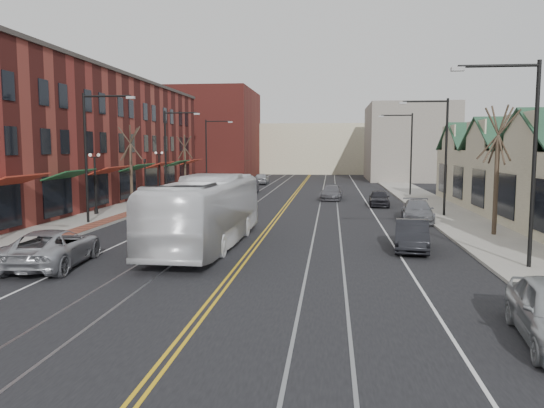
% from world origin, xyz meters
% --- Properties ---
extents(ground, '(160.00, 160.00, 0.00)m').
position_xyz_m(ground, '(0.00, 0.00, 0.00)').
color(ground, black).
rests_on(ground, ground).
extents(sidewalk_left, '(4.00, 120.00, 0.15)m').
position_xyz_m(sidewalk_left, '(-12.00, 20.00, 0.07)').
color(sidewalk_left, gray).
rests_on(sidewalk_left, ground).
extents(sidewalk_right, '(4.00, 120.00, 0.15)m').
position_xyz_m(sidewalk_right, '(12.00, 20.00, 0.07)').
color(sidewalk_right, gray).
rests_on(sidewalk_right, ground).
extents(building_left, '(10.00, 50.00, 11.00)m').
position_xyz_m(building_left, '(-19.00, 27.00, 5.50)').
color(building_left, maroon).
rests_on(building_left, ground).
extents(backdrop_left, '(14.00, 18.00, 14.00)m').
position_xyz_m(backdrop_left, '(-16.00, 70.00, 7.00)').
color(backdrop_left, maroon).
rests_on(backdrop_left, ground).
extents(backdrop_mid, '(22.00, 14.00, 9.00)m').
position_xyz_m(backdrop_mid, '(0.00, 85.00, 4.50)').
color(backdrop_mid, '#B8AF8E').
rests_on(backdrop_mid, ground).
extents(backdrop_right, '(12.00, 16.00, 11.00)m').
position_xyz_m(backdrop_right, '(15.00, 65.00, 5.50)').
color(backdrop_right, slate).
rests_on(backdrop_right, ground).
extents(streetlight_l_1, '(3.33, 0.25, 8.00)m').
position_xyz_m(streetlight_l_1, '(-11.05, 16.00, 5.03)').
color(streetlight_l_1, black).
rests_on(streetlight_l_1, sidewalk_left).
extents(streetlight_l_2, '(3.33, 0.25, 8.00)m').
position_xyz_m(streetlight_l_2, '(-11.05, 32.00, 5.03)').
color(streetlight_l_2, black).
rests_on(streetlight_l_2, sidewalk_left).
extents(streetlight_l_3, '(3.33, 0.25, 8.00)m').
position_xyz_m(streetlight_l_3, '(-11.05, 48.00, 5.03)').
color(streetlight_l_3, black).
rests_on(streetlight_l_3, sidewalk_left).
extents(streetlight_r_0, '(3.33, 0.25, 8.00)m').
position_xyz_m(streetlight_r_0, '(11.05, 6.00, 5.03)').
color(streetlight_r_0, black).
rests_on(streetlight_r_0, sidewalk_right).
extents(streetlight_r_1, '(3.33, 0.25, 8.00)m').
position_xyz_m(streetlight_r_1, '(11.05, 22.00, 5.03)').
color(streetlight_r_1, black).
rests_on(streetlight_r_1, sidewalk_right).
extents(streetlight_r_2, '(3.33, 0.25, 8.00)m').
position_xyz_m(streetlight_r_2, '(11.05, 38.00, 5.03)').
color(streetlight_r_2, black).
rests_on(streetlight_r_2, sidewalk_right).
extents(lamppost_l_2, '(0.84, 0.28, 4.27)m').
position_xyz_m(lamppost_l_2, '(-12.80, 20.00, 2.20)').
color(lamppost_l_2, black).
rests_on(lamppost_l_2, sidewalk_left).
extents(lamppost_l_3, '(0.84, 0.28, 4.27)m').
position_xyz_m(lamppost_l_3, '(-12.80, 34.00, 2.20)').
color(lamppost_l_3, black).
rests_on(lamppost_l_3, sidewalk_left).
extents(tree_left_near, '(1.78, 1.37, 6.48)m').
position_xyz_m(tree_left_near, '(-12.50, 26.00, 3.51)').
color(tree_left_near, '#382B21').
rests_on(tree_left_near, sidewalk_left).
extents(tree_left_far, '(1.66, 1.28, 6.02)m').
position_xyz_m(tree_left_far, '(-12.50, 42.00, 3.28)').
color(tree_left_far, '#382B21').
rests_on(tree_left_far, sidewalk_left).
extents(tree_right_mid, '(1.90, 1.46, 6.93)m').
position_xyz_m(tree_right_mid, '(12.50, 14.00, 3.75)').
color(tree_right_mid, '#382B21').
rests_on(tree_right_mid, sidewalk_right).
extents(manhole_far, '(0.60, 0.60, 0.02)m').
position_xyz_m(manhole_far, '(-11.20, 8.00, 0.16)').
color(manhole_far, '#592D19').
rests_on(manhole_far, sidewalk_left).
extents(traffic_signal, '(0.18, 0.15, 3.80)m').
position_xyz_m(traffic_signal, '(-10.60, 24.00, 2.35)').
color(traffic_signal, black).
rests_on(traffic_signal, sidewalk_left).
extents(transit_bus, '(3.26, 12.48, 3.45)m').
position_xyz_m(transit_bus, '(-2.29, 9.40, 1.73)').
color(transit_bus, white).
rests_on(transit_bus, ground).
extents(parked_suv, '(3.09, 5.76, 1.54)m').
position_xyz_m(parked_suv, '(-7.57, 4.60, 0.77)').
color(parked_suv, '#A3A4AA').
rests_on(parked_suv, ground).
extents(parked_car_b, '(2.04, 4.48, 1.42)m').
position_xyz_m(parked_car_b, '(7.50, 9.67, 0.71)').
color(parked_car_b, black).
rests_on(parked_car_b, ground).
extents(parked_car_c, '(2.39, 4.99, 1.40)m').
position_xyz_m(parked_car_c, '(9.30, 19.57, 0.70)').
color(parked_car_c, slate).
rests_on(parked_car_c, ground).
extents(parked_car_d, '(1.83, 4.08, 1.36)m').
position_xyz_m(parked_car_d, '(7.63, 28.47, 0.68)').
color(parked_car_d, black).
rests_on(parked_car_d, ground).
extents(distant_car_left, '(1.90, 4.46, 1.43)m').
position_xyz_m(distant_car_left, '(-4.78, 40.28, 0.71)').
color(distant_car_left, '#232228').
rests_on(distant_car_left, ground).
extents(distant_car_right, '(2.21, 4.75, 1.34)m').
position_xyz_m(distant_car_right, '(3.73, 33.59, 0.67)').
color(distant_car_right, '#5B5A61').
rests_on(distant_car_right, ground).
extents(distant_car_far, '(1.86, 4.42, 1.49)m').
position_xyz_m(distant_car_far, '(-5.34, 53.03, 0.75)').
color(distant_car_far, '#9D9EA4').
rests_on(distant_car_far, ground).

